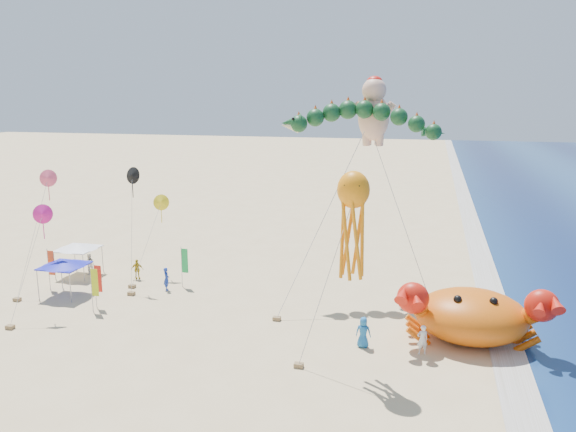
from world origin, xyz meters
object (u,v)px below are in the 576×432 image
object	(u,v)px
crab_inflatable	(471,315)
canopy_white	(78,246)
cherub_kite	(374,109)
canopy_blue	(64,263)
dragon_kite	(362,124)
octopus_kite	(352,217)

from	to	relation	value
crab_inflatable	canopy_white	size ratio (longest dim) A/B	2.80
cherub_kite	canopy_blue	world-z (taller)	cherub_kite
cherub_kite	canopy_white	size ratio (longest dim) A/B	4.97
dragon_kite	cherub_kite	bearing A→B (deg)	70.92
octopus_kite	canopy_blue	bearing A→B (deg)	164.75
crab_inflatable	dragon_kite	world-z (taller)	dragon_kite
crab_inflatable	dragon_kite	distance (m)	15.06
dragon_kite	canopy_white	bearing A→B (deg)	-175.36
cherub_kite	canopy_white	xyz separation A→B (m)	(-23.28, -3.60, -11.03)
octopus_kite	crab_inflatable	bearing A→B (deg)	36.99
octopus_kite	canopy_white	world-z (taller)	octopus_kite
cherub_kite	canopy_white	world-z (taller)	cherub_kite
cherub_kite	octopus_kite	size ratio (longest dim) A/B	1.48
crab_inflatable	canopy_white	distance (m)	30.84
canopy_blue	canopy_white	distance (m)	4.73
cherub_kite	canopy_blue	size ratio (longest dim) A/B	4.93
octopus_kite	canopy_white	bearing A→B (deg)	156.53
dragon_kite	octopus_kite	bearing A→B (deg)	-84.75
cherub_kite	canopy_white	distance (m)	26.01
cherub_kite	canopy_white	bearing A→B (deg)	-171.21
cherub_kite	canopy_blue	bearing A→B (deg)	-159.63
canopy_blue	cherub_kite	bearing A→B (deg)	20.37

